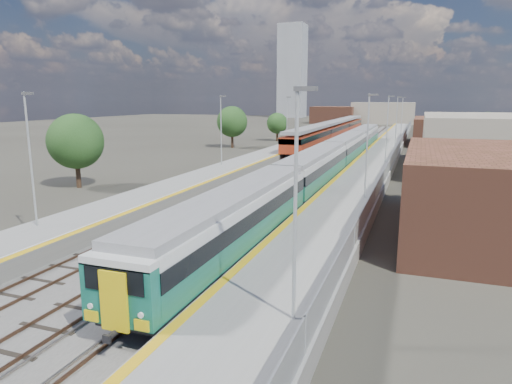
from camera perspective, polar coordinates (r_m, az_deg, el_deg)
The scene contains 12 objects.
ground at distance 62.84m, azimuth 10.30°, elevation 3.94°, with size 320.00×320.00×0.00m, color #47443A.
ballast_bed at distance 65.67m, azimuth 8.73°, elevation 4.34°, with size 10.50×155.00×0.06m, color #565451.
tracks at distance 67.19m, azimuth 9.51°, elevation 4.54°, with size 8.96×160.00×0.17m.
platform_right at distance 64.61m, azimuth 15.32°, elevation 4.40°, with size 4.70×155.00×8.52m.
platform_left at distance 67.22m, azimuth 3.03°, elevation 5.04°, with size 4.30×155.00×8.52m.
buildings at distance 152.74m, azimuth 9.28°, elevation 12.37°, with size 72.00×185.50×40.00m.
green_train at distance 50.03m, azimuth 9.68°, elevation 4.49°, with size 2.72×75.83×2.99m.
red_train at distance 88.86m, azimuth 9.63°, elevation 7.62°, with size 3.05×61.85×3.85m.
tree_a at distance 45.10m, azimuth -21.62°, elevation 5.90°, with size 5.05×5.05×6.85m.
tree_b at distance 77.37m, azimuth -3.01°, elevation 8.77°, with size 5.14×5.14×6.97m.
tree_c at distance 90.20m, azimuth 2.67°, elevation 8.58°, with size 4.07×4.07×5.52m.
tree_d at distance 81.32m, azimuth 26.90°, elevation 7.31°, with size 4.53×4.53×6.13m.
Camera 1 is at (10.13, -11.49, 8.12)m, focal length 32.00 mm.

